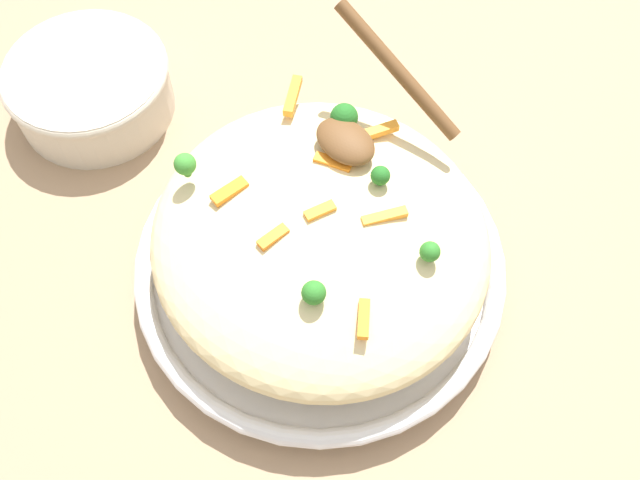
{
  "coord_description": "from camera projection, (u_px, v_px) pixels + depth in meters",
  "views": [
    {
      "loc": [
        -0.21,
        0.21,
        0.59
      ],
      "look_at": [
        0.0,
        0.0,
        0.07
      ],
      "focal_mm": 39.8,
      "sensor_mm": 36.0,
      "label": 1
    }
  ],
  "objects": [
    {
      "name": "carrot_piece_4",
      "position": [
        318.0,
        207.0,
        0.56
      ],
      "size": [
        0.02,
        0.03,
        0.01
      ],
      "primitive_type": "cube",
      "rotation": [
        0.0,
        0.0,
        4.4
      ],
      "color": "orange",
      "rests_on": "pasta_mound"
    },
    {
      "name": "carrot_piece_5",
      "position": [
        384.0,
        217.0,
        0.56
      ],
      "size": [
        0.03,
        0.04,
        0.01
      ],
      "primitive_type": "cube",
      "rotation": [
        0.0,
        0.0,
        4.21
      ],
      "color": "orange",
      "rests_on": "pasta_mound"
    },
    {
      "name": "carrot_piece_2",
      "position": [
        229.0,
        191.0,
        0.58
      ],
      "size": [
        0.01,
        0.03,
        0.01
      ],
      "primitive_type": "cube",
      "rotation": [
        0.0,
        0.0,
        1.46
      ],
      "color": "orange",
      "rests_on": "pasta_mound"
    },
    {
      "name": "carrot_piece_7",
      "position": [
        379.0,
        131.0,
        0.61
      ],
      "size": [
        0.02,
        0.04,
        0.01
      ],
      "primitive_type": "cube",
      "rotation": [
        0.0,
        0.0,
        4.3
      ],
      "color": "orange",
      "rests_on": "pasta_mound"
    },
    {
      "name": "broccoli_floret_3",
      "position": [
        380.0,
        176.0,
        0.57
      ],
      "size": [
        0.02,
        0.02,
        0.02
      ],
      "color": "#205B1C",
      "rests_on": "pasta_mound"
    },
    {
      "name": "serving_spoon",
      "position": [
        363.0,
        117.0,
        0.59
      ],
      "size": [
        0.14,
        0.09,
        0.08
      ],
      "color": "brown",
      "rests_on": "pasta_mound"
    },
    {
      "name": "carrot_piece_0",
      "position": [
        293.0,
        96.0,
        0.63
      ],
      "size": [
        0.03,
        0.04,
        0.01
      ],
      "primitive_type": "cube",
      "rotation": [
        0.0,
        0.0,
        2.16
      ],
      "color": "orange",
      "rests_on": "pasta_mound"
    },
    {
      "name": "ground_plane",
      "position": [
        320.0,
        276.0,
        0.66
      ],
      "size": [
        2.4,
        2.4,
        0.0
      ],
      "primitive_type": "plane",
      "color": "#9E7F60"
    },
    {
      "name": "broccoli_floret_2",
      "position": [
        430.0,
        252.0,
        0.54
      ],
      "size": [
        0.02,
        0.02,
        0.02
      ],
      "color": "#296820",
      "rests_on": "pasta_mound"
    },
    {
      "name": "broccoli_floret_1",
      "position": [
        314.0,
        293.0,
        0.52
      ],
      "size": [
        0.02,
        0.02,
        0.02
      ],
      "color": "#296820",
      "rests_on": "pasta_mound"
    },
    {
      "name": "companion_bowl",
      "position": [
        90.0,
        85.0,
        0.73
      ],
      "size": [
        0.17,
        0.17,
        0.06
      ],
      "color": "beige",
      "rests_on": "ground_plane"
    },
    {
      "name": "carrot_piece_6",
      "position": [
        273.0,
        237.0,
        0.55
      ],
      "size": [
        0.01,
        0.03,
        0.01
      ],
      "primitive_type": "cube",
      "rotation": [
        0.0,
        0.0,
        4.63
      ],
      "color": "orange",
      "rests_on": "pasta_mound"
    },
    {
      "name": "carrot_piece_3",
      "position": [
        333.0,
        163.0,
        0.59
      ],
      "size": [
        0.03,
        0.02,
        0.01
      ],
      "primitive_type": "cube",
      "rotation": [
        0.0,
        0.0,
        3.55
      ],
      "color": "orange",
      "rests_on": "pasta_mound"
    },
    {
      "name": "carrot_piece_1",
      "position": [
        364.0,
        319.0,
        0.52
      ],
      "size": [
        0.03,
        0.03,
        0.01
      ],
      "primitive_type": "cube",
      "rotation": [
        0.0,
        0.0,
        2.28
      ],
      "color": "orange",
      "rests_on": "pasta_mound"
    },
    {
      "name": "broccoli_floret_4",
      "position": [
        185.0,
        164.0,
        0.58
      ],
      "size": [
        0.02,
        0.02,
        0.02
      ],
      "color": "#377928",
      "rests_on": "pasta_mound"
    },
    {
      "name": "serving_bowl",
      "position": [
        320.0,
        266.0,
        0.64
      ],
      "size": [
        0.33,
        0.33,
        0.04
      ],
      "color": "silver",
      "rests_on": "ground_plane"
    },
    {
      "name": "pasta_mound",
      "position": [
        320.0,
        238.0,
        0.6
      ],
      "size": [
        0.29,
        0.28,
        0.08
      ],
      "primitive_type": "ellipsoid",
      "color": "beige",
      "rests_on": "serving_bowl"
    },
    {
      "name": "broccoli_floret_0",
      "position": [
        344.0,
        117.0,
        0.6
      ],
      "size": [
        0.02,
        0.02,
        0.03
      ],
      "color": "#205B1C",
      "rests_on": "pasta_mound"
    }
  ]
}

